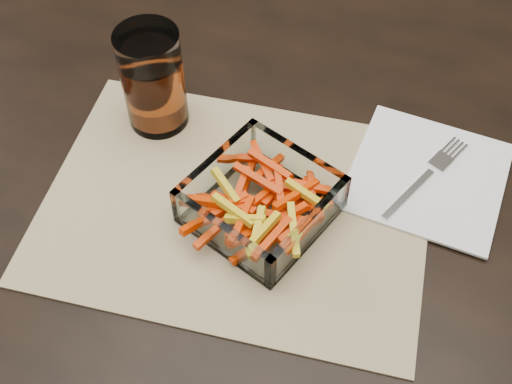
% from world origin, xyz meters
% --- Properties ---
extents(dining_table, '(1.60, 0.90, 0.75)m').
position_xyz_m(dining_table, '(0.00, 0.00, 0.66)').
color(dining_table, black).
rests_on(dining_table, ground).
extents(placemat, '(0.48, 0.37, 0.00)m').
position_xyz_m(placemat, '(-0.02, -0.10, 0.75)').
color(placemat, tan).
rests_on(placemat, dining_table).
extents(glass_bowl, '(0.18, 0.18, 0.06)m').
position_xyz_m(glass_bowl, '(0.01, -0.10, 0.78)').
color(glass_bowl, white).
rests_on(glass_bowl, placemat).
extents(tumbler, '(0.08, 0.08, 0.14)m').
position_xyz_m(tumbler, '(-0.17, -0.00, 0.82)').
color(tumbler, white).
rests_on(tumbler, placemat).
extents(napkin, '(0.19, 0.19, 0.00)m').
position_xyz_m(napkin, '(0.18, 0.02, 0.76)').
color(napkin, white).
rests_on(napkin, placemat).
extents(fork, '(0.08, 0.16, 0.00)m').
position_xyz_m(fork, '(0.18, 0.01, 0.76)').
color(fork, silver).
rests_on(fork, napkin).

